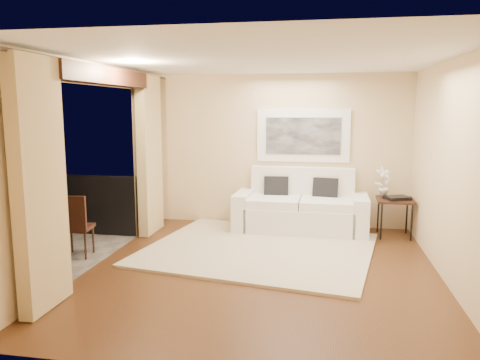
% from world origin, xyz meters
% --- Properties ---
extents(floor, '(5.00, 5.00, 0.00)m').
position_xyz_m(floor, '(0.00, 0.00, 0.00)').
color(floor, '#533118').
rests_on(floor, ground).
extents(room_shell, '(5.00, 6.40, 5.00)m').
position_xyz_m(room_shell, '(-2.13, 0.00, 2.52)').
color(room_shell, white).
rests_on(room_shell, ground).
extents(balcony, '(1.81, 2.60, 1.17)m').
position_xyz_m(balcony, '(-3.31, 0.00, 0.18)').
color(balcony, '#605B56').
rests_on(balcony, ground).
extents(curtains, '(0.16, 4.80, 2.64)m').
position_xyz_m(curtains, '(-2.11, 0.00, 1.34)').
color(curtains, '#D7BD84').
rests_on(curtains, ground).
extents(artwork, '(1.62, 0.07, 0.92)m').
position_xyz_m(artwork, '(0.39, 2.46, 1.62)').
color(artwork, white).
rests_on(artwork, room_shell).
extents(rug, '(3.64, 3.30, 0.04)m').
position_xyz_m(rug, '(-0.16, 0.84, 0.02)').
color(rug, beige).
rests_on(rug, floor).
extents(sofa, '(2.25, 1.01, 1.07)m').
position_xyz_m(sofa, '(0.39, 2.10, 0.38)').
color(sofa, white).
rests_on(sofa, floor).
extents(side_table, '(0.60, 0.60, 0.64)m').
position_xyz_m(side_table, '(1.93, 2.00, 0.58)').
color(side_table, '#331911').
rests_on(side_table, floor).
extents(tray, '(0.46, 0.41, 0.05)m').
position_xyz_m(tray, '(1.95, 1.95, 0.66)').
color(tray, black).
rests_on(tray, side_table).
extents(orchid, '(0.32, 0.28, 0.52)m').
position_xyz_m(orchid, '(1.75, 2.15, 0.89)').
color(orchid, white).
rests_on(orchid, side_table).
extents(bistro_table, '(0.64, 0.64, 0.68)m').
position_xyz_m(bistro_table, '(-3.58, 0.27, 0.59)').
color(bistro_table, '#331911').
rests_on(bistro_table, balcony).
extents(balcony_chair_far, '(0.44, 0.45, 0.91)m').
position_xyz_m(balcony_chair_far, '(-2.66, 0.04, 0.52)').
color(balcony_chair_far, '#331911').
rests_on(balcony_chair_far, balcony).
extents(balcony_chair_near, '(0.45, 0.45, 1.01)m').
position_xyz_m(balcony_chair_near, '(-2.85, -0.72, 0.59)').
color(balcony_chair_near, '#331911').
rests_on(balcony_chair_near, balcony).
extents(ice_bucket, '(0.18, 0.18, 0.20)m').
position_xyz_m(ice_bucket, '(-3.69, 0.37, 0.78)').
color(ice_bucket, silver).
rests_on(ice_bucket, bistro_table).
extents(candle, '(0.06, 0.06, 0.07)m').
position_xyz_m(candle, '(-3.52, 0.43, 0.71)').
color(candle, '#F73416').
rests_on(candle, bistro_table).
extents(vase, '(0.04, 0.04, 0.18)m').
position_xyz_m(vase, '(-3.59, 0.10, 0.77)').
color(vase, white).
rests_on(vase, bistro_table).
extents(glass_a, '(0.06, 0.06, 0.12)m').
position_xyz_m(glass_a, '(-3.42, 0.20, 0.74)').
color(glass_a, white).
rests_on(glass_a, bistro_table).
extents(glass_b, '(0.06, 0.06, 0.12)m').
position_xyz_m(glass_b, '(-3.38, 0.26, 0.74)').
color(glass_b, white).
rests_on(glass_b, bistro_table).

